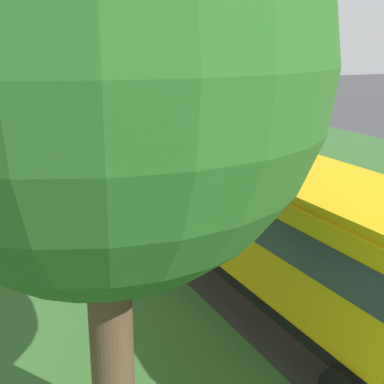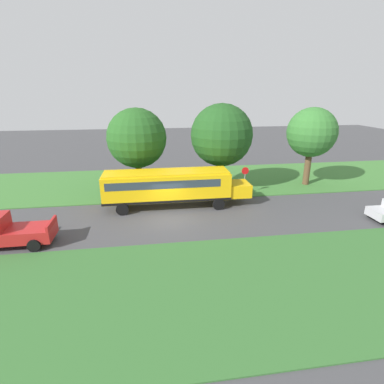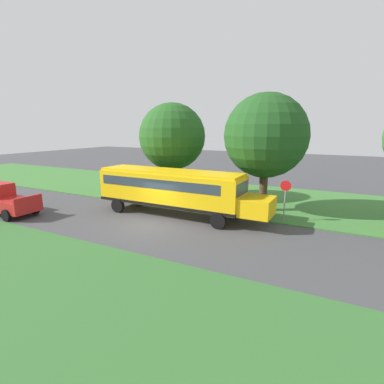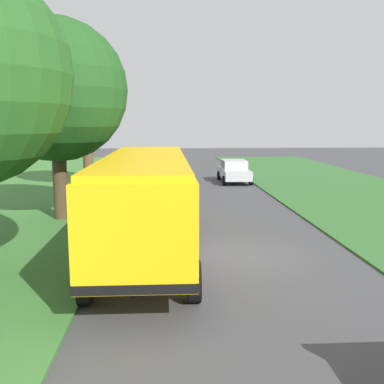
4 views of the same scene
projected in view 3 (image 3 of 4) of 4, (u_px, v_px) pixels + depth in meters
ground_plane at (149, 225)px, 18.96m from camera, size 120.00×120.00×0.00m
grass_verge at (212, 194)px, 27.61m from camera, size 12.00×80.00×0.08m
grass_far_side at (6, 292)px, 11.16m from camera, size 10.00×80.00×0.07m
school_bus at (173, 188)px, 20.68m from camera, size 2.84×12.42×3.16m
pickup_truck at (2, 199)px, 21.27m from camera, size 2.28×5.40×2.10m
oak_tree_beside_bus at (173, 136)px, 24.81m from camera, size 5.54×5.54×8.07m
oak_tree_roadside_mid at (264, 136)px, 20.81m from camera, size 5.90×5.90×8.43m
stop_sign at (285, 196)px, 19.20m from camera, size 0.08×0.68×2.74m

